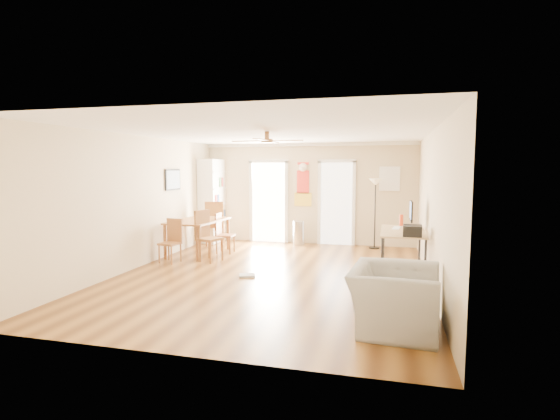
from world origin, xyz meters
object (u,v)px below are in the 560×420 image
(trash_can, at_px, (299,233))
(wastebasket_b, at_px, (398,276))
(torchiere_lamp, at_px, (375,214))
(computer_desk, at_px, (402,253))
(printer, at_px, (412,231))
(bookshelf, at_px, (213,201))
(dining_chair_right_a, at_px, (225,233))
(wastebasket_a, at_px, (383,274))
(dining_chair_far, at_px, (215,223))
(dining_chair_near, at_px, (170,241))
(dining_table, at_px, (198,237))
(dining_chair_right_b, at_px, (210,236))
(armchair, at_px, (394,299))

(trash_can, xyz_separation_m, wastebasket_b, (2.40, -3.19, -0.17))
(torchiere_lamp, bearing_deg, computer_desk, -77.13)
(printer, bearing_deg, bookshelf, 150.33)
(bookshelf, distance_m, computer_desk, 5.50)
(dining_chair_right_a, bearing_deg, wastebasket_a, -119.50)
(computer_desk, xyz_separation_m, wastebasket_b, (-0.08, -0.64, -0.27))
(trash_can, bearing_deg, dining_chair_far, -165.49)
(dining_chair_near, height_order, computer_desk, dining_chair_near)
(dining_table, height_order, trash_can, dining_table)
(bookshelf, xyz_separation_m, dining_chair_near, (0.16, -2.65, -0.65))
(bookshelf, bearing_deg, dining_chair_near, -74.81)
(torchiere_lamp, height_order, wastebasket_a, torchiere_lamp)
(dining_chair_right_b, height_order, armchair, dining_chair_right_b)
(dining_table, height_order, printer, printer)
(dining_chair_right_b, distance_m, trash_can, 2.73)
(dining_table, height_order, dining_chair_right_b, dining_chair_right_b)
(wastebasket_b, height_order, armchair, armchair)
(printer, bearing_deg, dining_table, 165.16)
(torchiere_lamp, relative_size, wastebasket_b, 5.95)
(dining_chair_right_a, height_order, computer_desk, dining_chair_right_a)
(dining_chair_near, distance_m, torchiere_lamp, 4.88)
(dining_chair_right_a, distance_m, trash_can, 2.02)
(dining_chair_near, distance_m, computer_desk, 4.66)
(trash_can, relative_size, torchiere_lamp, 0.36)
(dining_chair_right_a, bearing_deg, wastebasket_b, -117.79)
(torchiere_lamp, xyz_separation_m, armchair, (0.42, -5.32, -0.47))
(bookshelf, bearing_deg, wastebasket_b, -22.31)
(dining_table, relative_size, dining_chair_near, 1.75)
(dining_chair_right_b, relative_size, trash_can, 1.71)
(trash_can, xyz_separation_m, armchair, (2.32, -5.32, 0.07))
(computer_desk, height_order, wastebasket_a, computer_desk)
(bookshelf, distance_m, wastebasket_b, 5.79)
(dining_chair_near, bearing_deg, dining_chair_right_a, 67.93)
(dining_chair_right_b, xyz_separation_m, printer, (4.05, -0.84, 0.39))
(wastebasket_b, xyz_separation_m, armchair, (-0.08, -2.13, 0.24))
(bookshelf, bearing_deg, dining_chair_right_b, -56.87)
(trash_can, relative_size, wastebasket_a, 1.95)
(printer, height_order, armchair, printer)
(dining_chair_right_a, xyz_separation_m, printer, (4.05, -1.74, 0.46))
(printer, bearing_deg, dining_chair_far, 153.51)
(dining_table, xyz_separation_m, wastebasket_b, (4.38, -1.50, -0.25))
(trash_can, relative_size, wastebasket_b, 2.16)
(dining_table, xyz_separation_m, dining_chair_right_a, (0.55, 0.28, 0.07))
(dining_table, height_order, computer_desk, computer_desk)
(trash_can, relative_size, printer, 1.77)
(dining_chair_right_a, bearing_deg, bookshelf, 29.95)
(dining_chair_near, distance_m, trash_can, 3.43)
(bookshelf, xyz_separation_m, dining_chair_far, (0.29, -0.53, -0.54))
(trash_can, distance_m, wastebasket_b, 4.00)
(computer_desk, bearing_deg, printer, -77.12)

